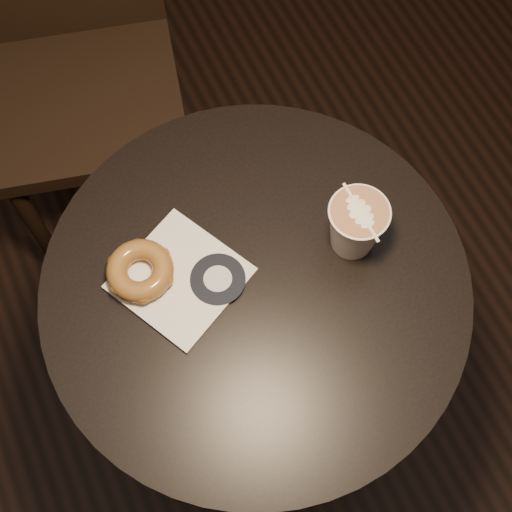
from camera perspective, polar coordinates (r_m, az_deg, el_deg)
name	(u,v)px	position (r m, az deg, el deg)	size (l,w,h in m)	color
cafe_table	(256,323)	(1.34, -0.04, -5.38)	(0.70, 0.70, 0.75)	black
chair	(68,27)	(1.67, -14.84, 17.29)	(0.52, 0.52, 1.09)	black
pastry_bag	(180,278)	(1.16, -6.08, -1.79)	(0.18, 0.18, 0.01)	silver
doughnut	(140,271)	(1.15, -9.26, -1.16)	(0.11, 0.11, 0.03)	brown
latte_cup	(355,227)	(1.14, 7.96, 2.32)	(0.10, 0.10, 0.11)	white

